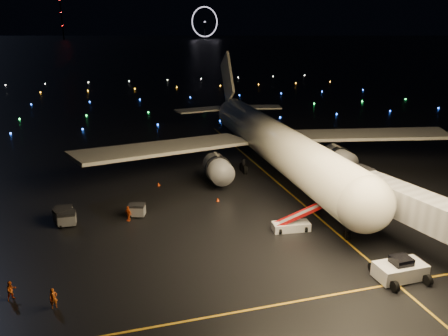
# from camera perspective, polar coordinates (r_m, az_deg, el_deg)

# --- Properties ---
(ground) EXTENTS (2000.00, 2000.00, 0.00)m
(ground) POSITION_cam_1_polar(r_m,az_deg,el_deg) (339.66, -14.21, 13.84)
(ground) COLOR black
(ground) RESTS_ON ground
(lane_centre) EXTENTS (0.25, 80.00, 0.02)m
(lane_centre) POSITION_cam_1_polar(r_m,az_deg,el_deg) (63.05, 7.98, -2.72)
(lane_centre) COLOR gold
(lane_centre) RESTS_ON ground
(lane_cross) EXTENTS (60.00, 0.25, 0.02)m
(lane_cross) POSITION_cam_1_polar(r_m,az_deg,el_deg) (37.07, -1.22, -18.77)
(lane_cross) COLOR gold
(lane_cross) RESTS_ON ground
(airliner) EXTENTS (62.05, 59.08, 17.20)m
(airliner) POSITION_cam_1_polar(r_m,az_deg,el_deg) (70.05, 5.63, 6.80)
(airliner) COLOR beige
(airliner) RESTS_ON ground
(pushback_tug) EXTENTS (4.61, 2.46, 2.18)m
(pushback_tug) POSITION_cam_1_polar(r_m,az_deg,el_deg) (44.12, 22.03, -12.01)
(pushback_tug) COLOR silver
(pushback_tug) RESTS_ON ground
(belt_loader) EXTENTS (6.34, 2.36, 3.00)m
(belt_loader) POSITION_cam_1_polar(r_m,az_deg,el_deg) (50.28, 8.80, -6.48)
(belt_loader) COLOR silver
(belt_loader) RESTS_ON ground
(crew_a) EXTENTS (0.73, 0.57, 1.78)m
(crew_a) POSITION_cam_1_polar(r_m,az_deg,el_deg) (40.02, -21.39, -15.56)
(crew_a) COLOR orange
(crew_a) RESTS_ON ground
(crew_b) EXTENTS (1.08, 1.02, 1.75)m
(crew_b) POSITION_cam_1_polar(r_m,az_deg,el_deg) (42.46, -26.03, -14.17)
(crew_b) COLOR orange
(crew_b) RESTS_ON ground
(crew_c) EXTENTS (1.01, 1.17, 1.88)m
(crew_c) POSITION_cam_1_polar(r_m,az_deg,el_deg) (53.47, -12.40, -5.82)
(crew_c) COLOR orange
(crew_c) RESTS_ON ground
(safety_cone_0) EXTENTS (0.55, 0.55, 0.49)m
(safety_cone_0) POSITION_cam_1_polar(r_m,az_deg,el_deg) (58.10, -0.83, -4.14)
(safety_cone_0) COLOR #F54208
(safety_cone_0) RESTS_ON ground
(safety_cone_1) EXTENTS (0.64, 0.64, 0.56)m
(safety_cone_1) POSITION_cam_1_polar(r_m,az_deg,el_deg) (69.68, -1.27, -0.27)
(safety_cone_1) COLOR #F54208
(safety_cone_1) RESTS_ON ground
(safety_cone_2) EXTENTS (0.56, 0.56, 0.51)m
(safety_cone_2) POSITION_cam_1_polar(r_m,az_deg,el_deg) (64.37, -8.54, -2.07)
(safety_cone_2) COLOR #F54208
(safety_cone_2) RESTS_ON ground
(safety_cone_3) EXTENTS (0.55, 0.55, 0.48)m
(safety_cone_3) POSITION_cam_1_polar(r_m,az_deg,el_deg) (75.77, -18.02, 0.32)
(safety_cone_3) COLOR #F54208
(safety_cone_3) RESTS_ON ground
(ferris_wheel) EXTENTS (49.33, 16.80, 52.00)m
(ferris_wheel) POSITION_cam_1_polar(r_m,az_deg,el_deg) (780.33, -2.53, 18.39)
(ferris_wheel) COLOR black
(ferris_wheel) RESTS_ON ground
(radio_mast) EXTENTS (1.80, 1.80, 64.00)m
(radio_mast) POSITION_cam_1_polar(r_m,az_deg,el_deg) (780.22, -20.43, 17.78)
(radio_mast) COLOR black
(radio_mast) RESTS_ON ground
(taxiway_lights) EXTENTS (164.00, 92.00, 0.36)m
(taxiway_lights) POSITION_cam_1_polar(r_m,az_deg,el_deg) (146.90, -11.03, 9.16)
(taxiway_lights) COLOR black
(taxiway_lights) RESTS_ON ground
(baggage_cart_0) EXTENTS (2.23, 1.87, 1.62)m
(baggage_cart_0) POSITION_cam_1_polar(r_m,az_deg,el_deg) (54.46, -11.30, -5.44)
(baggage_cart_0) COLOR gray
(baggage_cart_0) RESTS_ON ground
(baggage_cart_1) EXTENTS (2.03, 1.46, 1.67)m
(baggage_cart_1) POSITION_cam_1_polar(r_m,az_deg,el_deg) (54.18, -19.81, -6.31)
(baggage_cart_1) COLOR gray
(baggage_cart_1) RESTS_ON ground
(baggage_cart_2) EXTENTS (2.04, 1.51, 1.65)m
(baggage_cart_2) POSITION_cam_1_polar(r_m,az_deg,el_deg) (56.02, -20.19, -5.56)
(baggage_cart_2) COLOR gray
(baggage_cart_2) RESTS_ON ground
(baggage_cart_3) EXTENTS (2.46, 2.13, 1.75)m
(baggage_cart_3) POSITION_cam_1_polar(r_m,az_deg,el_deg) (55.16, -20.25, -5.88)
(baggage_cart_3) COLOR gray
(baggage_cart_3) RESTS_ON ground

